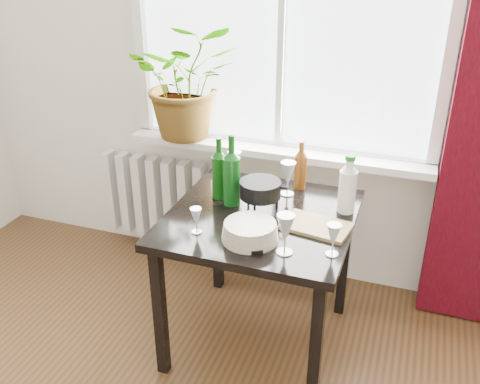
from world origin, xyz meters
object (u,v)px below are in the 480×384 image
(cleaning_bottle, at_px, (348,184))
(cutting_board, at_px, (316,226))
(radiator, at_px, (163,199))
(bottle_amber, at_px, (301,165))
(plate_stack, at_px, (250,232))
(wine_bottle_left, at_px, (219,168))
(fondue_pot, at_px, (260,196))
(potted_plant, at_px, (187,81))
(wineglass_front_right, at_px, (285,234))
(wineglass_far_right, at_px, (333,240))
(wine_bottle_right, at_px, (232,170))
(wineglass_back_center, at_px, (288,178))
(table, at_px, (260,232))
(wineglass_back_left, at_px, (235,167))
(tv_remote, at_px, (256,243))
(wineglass_front_left, at_px, (196,220))

(cleaning_bottle, bearing_deg, cutting_board, -116.10)
(radiator, height_order, bottle_amber, bottle_amber)
(bottle_amber, relative_size, cutting_board, 0.86)
(radiator, height_order, plate_stack, plate_stack)
(wine_bottle_left, relative_size, cutting_board, 1.07)
(fondue_pot, bearing_deg, potted_plant, 118.43)
(wineglass_front_right, height_order, plate_stack, wineglass_front_right)
(radiator, distance_m, wineglass_far_right, 1.56)
(wine_bottle_right, xyz_separation_m, wineglass_back_center, (0.23, 0.18, -0.09))
(table, relative_size, cleaning_bottle, 2.95)
(bottle_amber, height_order, plate_stack, bottle_amber)
(potted_plant, relative_size, cleaning_bottle, 2.27)
(potted_plant, xyz_separation_m, bottle_amber, (0.73, -0.26, -0.31))
(table, distance_m, wineglass_back_left, 0.42)
(plate_stack, distance_m, cutting_board, 0.32)
(cutting_board, bearing_deg, wineglass_far_right, -61.65)
(fondue_pot, bearing_deg, plate_stack, -100.54)
(fondue_pot, relative_size, tv_remote, 1.35)
(wineglass_front_left, height_order, cutting_board, wineglass_front_left)
(cleaning_bottle, distance_m, wineglass_front_left, 0.72)
(potted_plant, xyz_separation_m, wine_bottle_left, (0.38, -0.49, -0.27))
(table, height_order, tv_remote, tv_remote)
(wine_bottle_right, xyz_separation_m, bottle_amber, (0.27, 0.28, -0.05))
(wineglass_back_center, bearing_deg, wineglass_back_left, 170.34)
(wineglass_front_left, relative_size, fondue_pot, 0.55)
(wineglass_far_right, bearing_deg, cutting_board, 118.35)
(bottle_amber, relative_size, cleaning_bottle, 0.89)
(wine_bottle_right, distance_m, bottle_amber, 0.39)
(cleaning_bottle, relative_size, fondue_pot, 1.30)
(potted_plant, distance_m, plate_stack, 1.13)
(wineglass_far_right, distance_m, tv_remote, 0.32)
(wineglass_back_left, bearing_deg, wineglass_front_right, -53.62)
(wine_bottle_right, xyz_separation_m, plate_stack, (0.19, -0.29, -0.14))
(plate_stack, bearing_deg, wineglass_front_left, -174.89)
(wine_bottle_left, bearing_deg, potted_plant, 127.72)
(radiator, xyz_separation_m, wineglass_back_left, (0.61, -0.33, 0.45))
(table, height_order, plate_stack, plate_stack)
(bottle_amber, relative_size, wineglass_front_left, 2.10)
(wine_bottle_left, bearing_deg, table, -24.45)
(wine_bottle_left, distance_m, cutting_board, 0.56)
(radiator, relative_size, potted_plant, 1.22)
(wineglass_back_center, distance_m, wineglass_front_left, 0.57)
(wineglass_back_center, height_order, plate_stack, wineglass_back_center)
(wineglass_back_center, height_order, fondue_pot, wineglass_back_center)
(wine_bottle_right, bearing_deg, cutting_board, -12.25)
(table, relative_size, wineglass_far_right, 5.84)
(cleaning_bottle, distance_m, wineglass_far_right, 0.40)
(wineglass_back_center, bearing_deg, wineglass_far_right, -56.59)
(cutting_board, bearing_deg, wineglass_front_left, -155.89)
(fondue_pot, bearing_deg, bottle_amber, 49.75)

